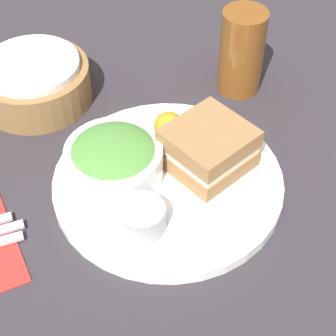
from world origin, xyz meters
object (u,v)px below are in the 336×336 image
sandwich (210,150)px  salad_bowl (114,159)px  plate (168,182)px  bread_basket (34,82)px  dressing_cup (142,217)px  drink_glass (242,52)px

sandwich → salad_bowl: bearing=160.6°
plate → bread_basket: (-0.11, 0.26, 0.03)m
dressing_cup → bread_basket: bearing=97.2°
salad_bowl → plate: bearing=-32.2°
dressing_cup → bread_basket: (-0.04, 0.32, 0.00)m
sandwich → drink_glass: bearing=47.5°
sandwich → drink_glass: drink_glass is taller
dressing_cup → bread_basket: 0.33m
salad_bowl → drink_glass: (0.26, 0.11, 0.02)m
salad_bowl → drink_glass: bearing=22.5°
plate → drink_glass: size_ratio=2.27×
salad_bowl → dressing_cup: size_ratio=2.16×
sandwich → dressing_cup: size_ratio=2.10×
bread_basket → dressing_cup: bearing=-82.8°
bread_basket → drink_glass: bearing=-20.6°
dressing_cup → drink_glass: drink_glass is taller
salad_bowl → drink_glass: size_ratio=0.95×
salad_bowl → bread_basket: 0.23m
plate → drink_glass: drink_glass is taller
sandwich → salad_bowl: size_ratio=0.97×
sandwich → bread_basket: size_ratio=0.73×
drink_glass → plate: bearing=-143.6°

